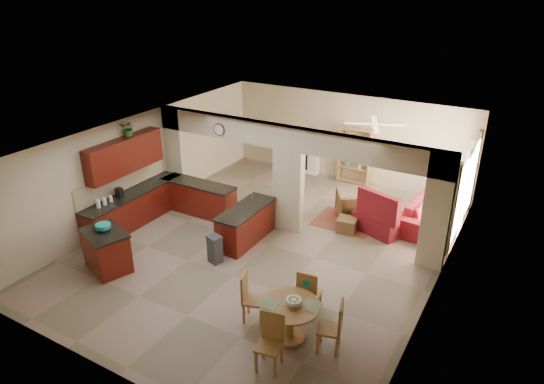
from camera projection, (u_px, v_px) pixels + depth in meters
The scene contains 39 objects.
floor at pixel (269, 244), 12.10m from camera, with size 10.00×10.00×0.00m, color #846D5B.
ceiling at pixel (268, 137), 10.96m from camera, with size 10.00×10.00×0.00m, color white.
wall_back at pixel (348, 138), 15.48m from camera, with size 8.00×8.00×0.00m, color #C1B48D.
wall_front at pixel (107, 307), 7.58m from camera, with size 8.00×8.00×0.00m, color #C1B48D.
wall_left at pixel (144, 164), 13.35m from camera, with size 10.00×10.00×0.00m, color #C1B48D.
wall_right at pixel (441, 234), 9.70m from camera, with size 10.00×10.00×0.00m, color #C1B48D.
partition_left_pier at pixel (176, 155), 14.01m from camera, with size 0.60×0.25×2.80m, color #C1B48D.
partition_center_pier at pixel (288, 190), 12.44m from camera, with size 0.80×0.25×2.20m, color #C1B48D.
partition_right_pier at pixel (437, 212), 10.63m from camera, with size 0.60×0.25×2.80m, color #C1B48D.
partition_header at pixel (289, 138), 11.87m from camera, with size 8.00×0.25×0.60m, color #C1B48D.
kitchen_counter at pixel (161, 203), 13.20m from camera, with size 2.52×3.29×1.48m.
upper_cabinets at pixel (125, 155), 12.43m from camera, with size 0.35×2.40×0.90m, color #461008.
peninsula at pixel (246, 224), 12.10m from camera, with size 0.70×1.85×0.91m.
wall_clock at pixel (219, 130), 12.68m from camera, with size 0.34×0.34×0.03m, color #4D2F19.
rug at pixel (346, 222), 13.21m from camera, with size 1.60×1.30×0.01m, color brown.
fireplace at pixel (300, 154), 16.40m from camera, with size 1.60×0.35×1.20m.
shelving_unit at pixel (355, 156), 15.38m from camera, with size 1.00×0.32×1.80m, color olive.
window_a at pixel (460, 201), 11.62m from camera, with size 0.02×0.90×1.90m, color white.
window_b at pixel (472, 178), 12.96m from camera, with size 0.02×0.90×1.90m, color white.
glazed_door at pixel (465, 194), 12.35m from camera, with size 0.02×0.70×2.10m, color white.
drape_a_left at pixel (453, 210), 11.16m from camera, with size 0.10×0.28×2.30m, color #41231A.
drape_a_right at pixel (463, 192), 12.11m from camera, with size 0.10×0.28×2.30m, color #41231A.
drape_b_left at pixel (466, 185), 12.50m from camera, with size 0.10×0.28×2.30m, color #41231A.
drape_b_right at pixel (474, 170), 13.45m from camera, with size 0.10×0.28×2.30m, color #41231A.
ceiling_fan at pixel (375, 124), 12.74m from camera, with size 1.00×1.00×0.10m, color white.
kitchen_island at pixel (107, 250), 10.92m from camera, with size 1.29×1.10×0.95m.
teal_bowl at pixel (103, 227), 10.76m from camera, with size 0.34×0.34×0.16m, color #159686.
trash_can at pixel (215, 250), 11.25m from camera, with size 0.29×0.25×0.62m, color #313033.
dining_table at pixel (290, 316), 8.78m from camera, with size 1.11×1.11×0.76m.
fruit_bowl at pixel (294, 302), 8.62m from camera, with size 0.28×0.28×0.15m, color #94C229.
sofa at pixel (435, 211), 12.94m from camera, with size 1.04×2.65×0.78m, color maroon.
chaise at pixel (381, 221), 12.70m from camera, with size 1.22×1.00×0.49m, color maroon.
armchair at pixel (353, 204), 13.30m from camera, with size 0.84×0.87×0.79m, color maroon.
ottoman at pixel (347, 225), 12.69m from camera, with size 0.49×0.49×0.36m, color maroon.
plant at pixel (128, 128), 12.35m from camera, with size 0.38×0.33×0.42m, color #225416.
chair_north at pixel (308, 292), 9.37m from camera, with size 0.46×0.46×1.02m.
chair_east at pixel (334, 325), 8.48m from camera, with size 0.51×0.51×1.02m.
chair_south at pixel (271, 338), 8.16m from camera, with size 0.49×0.49×1.02m.
chair_west at pixel (250, 295), 9.27m from camera, with size 0.53×0.53×1.02m.
Camera 1 is at (5.32, -9.06, 6.15)m, focal length 32.00 mm.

